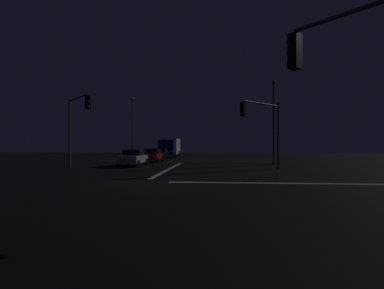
# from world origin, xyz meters

# --- Properties ---
(ground) EXTENTS (120.00, 120.00, 0.10)m
(ground) POSITION_xyz_m (0.00, 0.00, -0.05)
(ground) COLOR black
(stop_line_north) EXTENTS (0.35, 14.77, 0.01)m
(stop_line_north) POSITION_xyz_m (0.00, 8.61, 0.00)
(stop_line_north) COLOR white
(stop_line_north) RESTS_ON ground
(centre_line_ns) EXTENTS (22.00, 0.15, 0.01)m
(centre_line_ns) POSITION_xyz_m (0.00, 20.21, 0.00)
(centre_line_ns) COLOR yellow
(centre_line_ns) RESTS_ON ground
(crosswalk_bar_east) EXTENTS (14.77, 0.40, 0.01)m
(crosswalk_bar_east) POSITION_xyz_m (8.71, 0.00, 0.00)
(crosswalk_bar_east) COLOR white
(crosswalk_bar_east) RESTS_ON ground
(sedan_silver) EXTENTS (2.02, 4.33, 1.57)m
(sedan_silver) POSITION_xyz_m (-3.94, 11.32, 0.80)
(sedan_silver) COLOR #B7B7BC
(sedan_silver) RESTS_ON ground
(sedan_red) EXTENTS (2.02, 4.33, 1.57)m
(sedan_red) POSITION_xyz_m (-3.55, 17.87, 0.80)
(sedan_red) COLOR maroon
(sedan_red) RESTS_ON ground
(sedan_black) EXTENTS (2.02, 4.33, 1.57)m
(sedan_black) POSITION_xyz_m (-3.83, 24.06, 0.80)
(sedan_black) COLOR black
(sedan_black) RESTS_ON ground
(box_truck) EXTENTS (2.68, 8.28, 3.08)m
(box_truck) POSITION_xyz_m (-3.68, 31.74, 1.71)
(box_truck) COLOR navy
(box_truck) RESTS_ON ground
(traffic_signal_se) EXTENTS (3.15, 3.15, 5.70)m
(traffic_signal_se) POSITION_xyz_m (7.74, -7.74, 3.94)
(traffic_signal_se) COLOR #4C4C51
(traffic_signal_se) RESTS_ON ground
(traffic_signal_nw) EXTENTS (3.42, 3.42, 6.17)m
(traffic_signal_nw) POSITION_xyz_m (-7.67, 7.67, 4.28)
(traffic_signal_nw) COLOR #4C4C51
(traffic_signal_nw) RESTS_ON ground
(traffic_signal_ne) EXTENTS (3.51, 3.51, 5.51)m
(traffic_signal_ne) POSITION_xyz_m (7.55, 7.55, 3.84)
(traffic_signal_ne) COLOR #4C4C51
(traffic_signal_ne) RESTS_ON ground
(streetlamp_left_far) EXTENTS (0.44, 0.44, 9.85)m
(streetlamp_left_far) POSITION_xyz_m (-9.71, 30.21, 5.63)
(streetlamp_left_far) COLOR #424247
(streetlamp_left_far) RESTS_ON ground
(streetlamp_right_near) EXTENTS (0.44, 0.44, 8.60)m
(streetlamp_right_near) POSITION_xyz_m (9.71, 14.21, 4.98)
(streetlamp_right_near) COLOR #424247
(streetlamp_right_near) RESTS_ON ground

